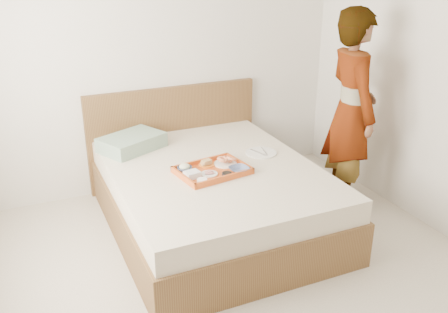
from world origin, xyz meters
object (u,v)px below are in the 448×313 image
object	(u,v)px
tray	(212,170)
dinner_plate	(261,153)
person	(351,112)
bed	(213,197)

from	to	relation	value
tray	dinner_plate	world-z (taller)	tray
tray	person	size ratio (longest dim) A/B	0.31
bed	tray	distance (m)	0.31
bed	tray	xyz separation A→B (m)	(-0.05, -0.10, 0.29)
tray	person	distance (m)	1.31
tray	person	bearing A→B (deg)	-8.85
dinner_plate	bed	bearing A→B (deg)	-168.45
dinner_plate	tray	bearing A→B (deg)	-159.47
bed	person	xyz separation A→B (m)	(1.22, -0.10, 0.60)
tray	bed	bearing A→B (deg)	55.31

